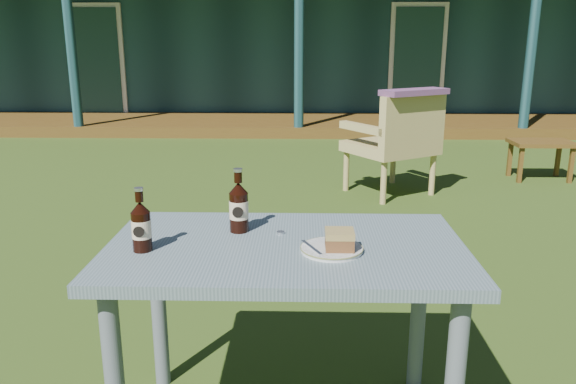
{
  "coord_description": "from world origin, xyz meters",
  "views": [
    {
      "loc": [
        0.05,
        -3.37,
        1.38
      ],
      "look_at": [
        0.0,
        -1.3,
        0.82
      ],
      "focal_mm": 35.0,
      "sensor_mm": 36.0,
      "label": 1
    }
  ],
  "objects_px": {
    "cake_slice": "(340,239)",
    "armchair_left": "(397,139)",
    "plate": "(332,249)",
    "cola_bottle_near": "(239,207)",
    "side_table": "(541,147)",
    "cola_bottle_far": "(141,226)",
    "cafe_table": "(286,272)"
  },
  "relations": [
    {
      "from": "cola_bottle_near",
      "to": "side_table",
      "type": "bearing_deg",
      "value": 54.92
    },
    {
      "from": "side_table",
      "to": "plate",
      "type": "bearing_deg",
      "value": -120.44
    },
    {
      "from": "cola_bottle_near",
      "to": "cola_bottle_far",
      "type": "relative_size",
      "value": 1.09
    },
    {
      "from": "cake_slice",
      "to": "armchair_left",
      "type": "relative_size",
      "value": 0.1
    },
    {
      "from": "plate",
      "to": "cola_bottle_near",
      "type": "height_order",
      "value": "cola_bottle_near"
    },
    {
      "from": "cake_slice",
      "to": "cola_bottle_near",
      "type": "bearing_deg",
      "value": 149.49
    },
    {
      "from": "cola_bottle_near",
      "to": "cola_bottle_far",
      "type": "bearing_deg",
      "value": -145.79
    },
    {
      "from": "cafe_table",
      "to": "cola_bottle_near",
      "type": "relative_size",
      "value": 5.22
    },
    {
      "from": "cafe_table",
      "to": "cake_slice",
      "type": "distance_m",
      "value": 0.24
    },
    {
      "from": "cake_slice",
      "to": "side_table",
      "type": "bearing_deg",
      "value": 59.89
    },
    {
      "from": "cake_slice",
      "to": "armchair_left",
      "type": "bearing_deg",
      "value": 77.57
    },
    {
      "from": "cola_bottle_far",
      "to": "cafe_table",
      "type": "bearing_deg",
      "value": 8.82
    },
    {
      "from": "cola_bottle_near",
      "to": "cola_bottle_far",
      "type": "height_order",
      "value": "cola_bottle_near"
    },
    {
      "from": "cafe_table",
      "to": "cola_bottle_far",
      "type": "bearing_deg",
      "value": -171.18
    },
    {
      "from": "cola_bottle_near",
      "to": "armchair_left",
      "type": "bearing_deg",
      "value": 70.99
    },
    {
      "from": "plate",
      "to": "cola_bottle_near",
      "type": "xyz_separation_m",
      "value": [
        -0.32,
        0.19,
        0.08
      ]
    },
    {
      "from": "cafe_table",
      "to": "cola_bottle_far",
      "type": "height_order",
      "value": "cola_bottle_far"
    },
    {
      "from": "cafe_table",
      "to": "plate",
      "type": "distance_m",
      "value": 0.2
    },
    {
      "from": "cafe_table",
      "to": "cake_slice",
      "type": "height_order",
      "value": "cake_slice"
    },
    {
      "from": "plate",
      "to": "side_table",
      "type": "distance_m",
      "value": 4.62
    },
    {
      "from": "plate",
      "to": "cake_slice",
      "type": "xyz_separation_m",
      "value": [
        0.02,
        -0.01,
        0.04
      ]
    },
    {
      "from": "cola_bottle_near",
      "to": "side_table",
      "type": "height_order",
      "value": "cola_bottle_near"
    },
    {
      "from": "armchair_left",
      "to": "side_table",
      "type": "bearing_deg",
      "value": 22.16
    },
    {
      "from": "cake_slice",
      "to": "plate",
      "type": "bearing_deg",
      "value": 152.22
    },
    {
      "from": "cola_bottle_near",
      "to": "side_table",
      "type": "xyz_separation_m",
      "value": [
        2.65,
        3.78,
        -0.47
      ]
    },
    {
      "from": "cafe_table",
      "to": "cola_bottle_near",
      "type": "distance_m",
      "value": 0.29
    },
    {
      "from": "cafe_table",
      "to": "side_table",
      "type": "bearing_deg",
      "value": 57.55
    },
    {
      "from": "cola_bottle_far",
      "to": "armchair_left",
      "type": "bearing_deg",
      "value": 67.62
    },
    {
      "from": "cola_bottle_near",
      "to": "side_table",
      "type": "relative_size",
      "value": 0.38
    },
    {
      "from": "plate",
      "to": "cola_bottle_near",
      "type": "bearing_deg",
      "value": 149.3
    },
    {
      "from": "cafe_table",
      "to": "cola_bottle_far",
      "type": "relative_size",
      "value": 5.68
    },
    {
      "from": "cola_bottle_near",
      "to": "armchair_left",
      "type": "xyz_separation_m",
      "value": [
        1.08,
        3.14,
        -0.29
      ]
    }
  ]
}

